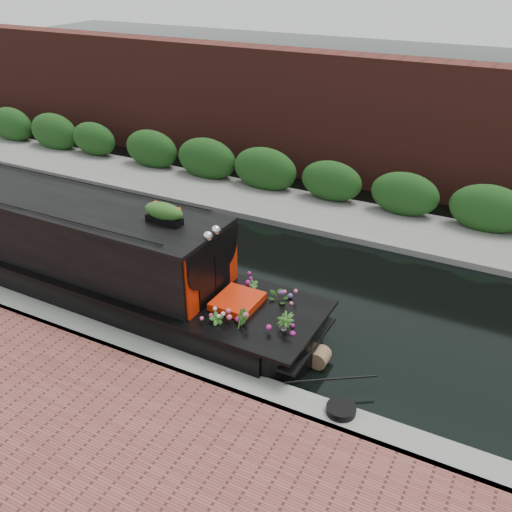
% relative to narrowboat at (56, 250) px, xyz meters
% --- Properties ---
extents(ground, '(80.00, 80.00, 0.00)m').
position_rel_narrowboat_xyz_m(ground, '(3.77, 1.98, -0.84)').
color(ground, black).
rests_on(ground, ground).
extents(near_bank_coping, '(40.00, 0.60, 0.50)m').
position_rel_narrowboat_xyz_m(near_bank_coping, '(3.77, -1.32, -0.84)').
color(near_bank_coping, gray).
rests_on(near_bank_coping, ground).
extents(far_bank_path, '(40.00, 2.40, 0.34)m').
position_rel_narrowboat_xyz_m(far_bank_path, '(3.77, 6.18, -0.84)').
color(far_bank_path, slate).
rests_on(far_bank_path, ground).
extents(far_hedge, '(40.00, 1.10, 2.80)m').
position_rel_narrowboat_xyz_m(far_hedge, '(3.77, 7.08, -0.84)').
color(far_hedge, '#1A4115').
rests_on(far_hedge, ground).
extents(far_brick_wall, '(40.00, 1.00, 8.00)m').
position_rel_narrowboat_xyz_m(far_brick_wall, '(3.77, 9.18, -0.84)').
color(far_brick_wall, '#4A1F19').
rests_on(far_brick_wall, ground).
extents(narrowboat, '(12.01, 2.27, 2.81)m').
position_rel_narrowboat_xyz_m(narrowboat, '(0.00, 0.00, 0.00)').
color(narrowboat, black).
rests_on(narrowboat, ground).
extents(rope_fender, '(0.34, 0.34, 0.34)m').
position_rel_narrowboat_xyz_m(rope_fender, '(6.35, 0.00, -0.66)').
color(rope_fender, brown).
rests_on(rope_fender, ground).
extents(coiled_mooring_rope, '(0.48, 0.48, 0.12)m').
position_rel_narrowboat_xyz_m(coiled_mooring_rope, '(7.20, -1.23, -0.53)').
color(coiled_mooring_rope, black).
rests_on(coiled_mooring_rope, near_bank_coping).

